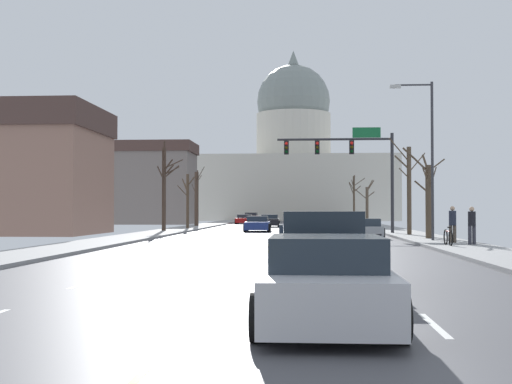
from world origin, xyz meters
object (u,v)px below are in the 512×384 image
sedan_oncoming_01 (270,221)px  sedan_near_01 (306,232)px  signal_gantry (351,157)px  street_lamp_right (427,147)px  pedestrian_00 (472,223)px  sedan_near_00 (366,229)px  sedan_near_03 (305,245)px  sedan_oncoming_03 (251,218)px  bicycle_parked (448,237)px  pickup_truck_near_04 (324,251)px  sedan_near_05 (326,284)px  sedan_near_02 (304,236)px  sedan_oncoming_02 (245,219)px  sedan_oncoming_00 (258,224)px  pedestrian_01 (453,222)px

sedan_oncoming_01 → sedan_near_01: bearing=-83.7°
sedan_oncoming_01 → signal_gantry: bearing=-72.1°
street_lamp_right → pedestrian_00: street_lamp_right is taller
sedan_near_00 → sedan_near_03: 20.19m
sedan_oncoming_03 → bicycle_parked: bearing=-77.5°
sedan_oncoming_01 → pickup_truck_near_04: bearing=-85.8°
pickup_truck_near_04 → sedan_near_05: 5.74m
sedan_near_01 → sedan_near_02: sedan_near_02 is taller
sedan_oncoming_03 → sedan_near_02: bearing=-83.5°
sedan_near_02 → sedan_oncoming_03: 61.88m
sedan_oncoming_02 → pedestrian_00: (14.46, -48.65, 0.55)m
sedan_near_05 → signal_gantry: bearing=85.4°
sedan_oncoming_00 → pedestrian_00: size_ratio=2.76×
sedan_near_00 → bicycle_parked: bearing=-77.0°
sedan_near_02 → bicycle_parked: bearing=10.7°
sedan_oncoming_03 → signal_gantry: bearing=-77.0°
sedan_oncoming_00 → pedestrian_01: bearing=-62.2°
sedan_near_03 → sedan_oncoming_01: size_ratio=1.03×
pickup_truck_near_04 → sedan_oncoming_03: (-7.41, 75.04, -0.14)m
street_lamp_right → sedan_oncoming_02: (-13.25, 44.37, -4.41)m
sedan_near_03 → sedan_near_05: (0.28, -11.80, 0.04)m
pickup_truck_near_04 → sedan_oncoming_01: 51.31m
sedan_near_00 → sedan_near_01: 6.92m
pedestrian_00 → signal_gantry: bearing=105.6°
pedestrian_00 → sedan_near_00: bearing=109.7°
street_lamp_right → sedan_near_03: size_ratio=1.78×
sedan_oncoming_01 → sedan_oncoming_03: size_ratio=1.05×
sedan_oncoming_01 → bicycle_parked: size_ratio=2.51×
street_lamp_right → pedestrian_01: street_lamp_right is taller
sedan_near_00 → sedan_near_02: sedan_near_02 is taller
sedan_near_02 → pickup_truck_near_04: 13.57m
pedestrian_00 → sedan_oncoming_00: bearing=116.9°
sedan_oncoming_00 → pedestrian_00: 24.58m
street_lamp_right → sedan_near_02: bearing=-136.1°
sedan_oncoming_02 → pedestrian_01: 48.99m
sedan_near_05 → pedestrian_01: pedestrian_01 is taller
street_lamp_right → sedan_near_00: (-2.54, 6.23, -4.40)m
pedestrian_00 → bicycle_parked: size_ratio=0.96×
sedan_near_03 → sedan_oncoming_00: (-3.61, 31.23, -0.01)m
sedan_near_00 → sedan_near_01: bearing=-122.0°
signal_gantry → sedan_near_05: signal_gantry is taller
sedan_near_03 → street_lamp_right: bearing=65.1°
sedan_near_00 → pickup_truck_near_04: bearing=-97.4°
signal_gantry → sedan_oncoming_00: signal_gantry is taller
sedan_near_03 → pickup_truck_near_04: pickup_truck_near_04 is taller
sedan_near_05 → bicycle_parked: (6.05, 20.50, -0.13)m
pedestrian_01 → bicycle_parked: (-0.69, -2.32, -0.62)m
pedestrian_01 → sedan_near_00: bearing=110.3°
sedan_near_01 → pedestrian_00: 8.76m
sedan_near_05 → pedestrian_00: bearing=71.1°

